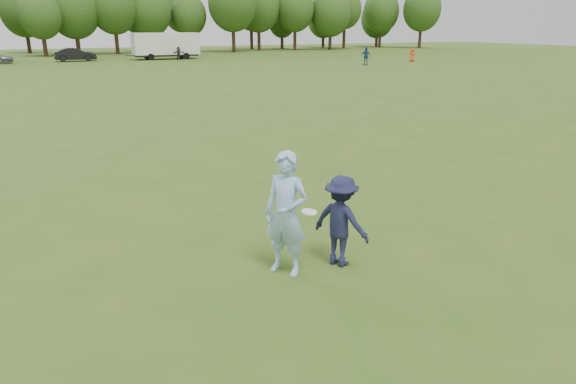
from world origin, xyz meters
name	(u,v)px	position (x,y,z in m)	size (l,w,h in m)	color
ground	(313,267)	(0.00, 0.00, 0.00)	(200.00, 200.00, 0.00)	#335618
thrower	(286,214)	(-0.50, 0.07, 1.06)	(0.77, 0.51, 2.12)	#94B7E5
defender	(341,221)	(0.49, -0.07, 0.81)	(1.05, 0.60, 1.62)	#1B1D3D
player_far_b	(366,56)	(28.40, 39.79, 0.93)	(1.09, 0.46, 1.86)	navy
player_far_c	(412,55)	(36.40, 41.95, 0.79)	(0.77, 0.50, 1.57)	#DE451A
player_far_d	(179,53)	(12.68, 56.91, 0.80)	(1.48, 0.47, 1.59)	#2A2A2A
car_f	(75,55)	(1.17, 60.24, 0.77)	(1.63, 4.69, 1.54)	black
field_cone	(260,63)	(18.91, 46.23, 0.15)	(0.28, 0.28, 0.30)	#FF430D
disc_in_play	(309,212)	(-0.21, -0.19, 1.13)	(0.29, 0.29, 0.06)	white
cargo_trailer	(166,45)	(11.77, 59.37, 1.78)	(9.00, 2.75, 3.20)	white
treeline	(72,9)	(2.81, 76.90, 6.26)	(130.35, 18.39, 11.74)	#332114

